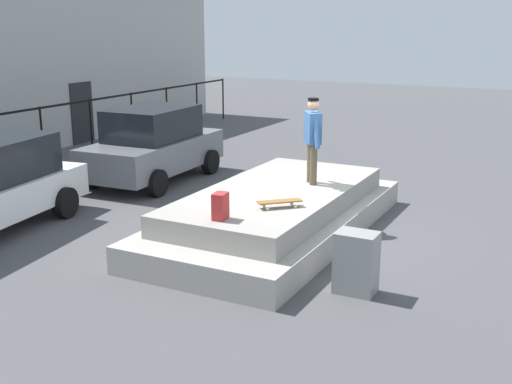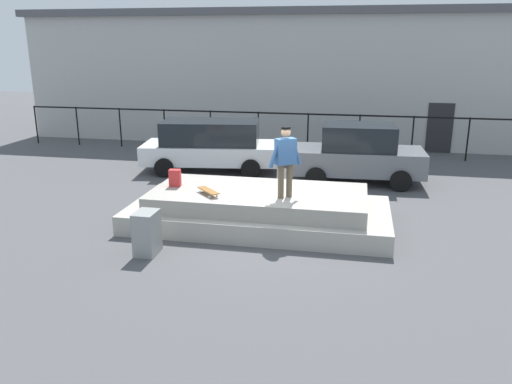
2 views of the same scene
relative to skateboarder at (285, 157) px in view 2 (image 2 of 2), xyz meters
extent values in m
plane|color=#4C4C4F|center=(-0.36, 0.09, -1.82)|extent=(60.00, 60.00, 0.00)
cube|color=#ADA89E|center=(-0.70, 0.41, -1.59)|extent=(6.32, 2.97, 0.47)
cube|color=#A09B91|center=(-0.70, 0.41, -1.15)|extent=(5.18, 2.43, 0.39)
cylinder|color=brown|center=(-0.09, -0.07, -0.56)|extent=(0.14, 0.14, 0.80)
cylinder|color=brown|center=(0.09, 0.07, -0.56)|extent=(0.14, 0.14, 0.80)
cube|color=#33598C|center=(0.00, 0.00, 0.14)|extent=(0.51, 0.47, 0.59)
cylinder|color=#33598C|center=(-0.22, -0.17, 0.09)|extent=(0.28, 0.25, 0.62)
cylinder|color=#33598C|center=(0.22, 0.17, 0.09)|extent=(0.28, 0.25, 0.62)
sphere|color=tan|center=(0.00, 0.00, 0.57)|extent=(0.22, 0.22, 0.22)
cylinder|color=black|center=(0.00, 0.00, 0.67)|extent=(0.29, 0.29, 0.05)
cube|color=brown|center=(-1.80, -0.16, -0.85)|extent=(0.67, 0.69, 0.02)
cylinder|color=silver|center=(-1.71, -0.41, -0.93)|extent=(0.06, 0.06, 0.06)
cylinder|color=silver|center=(-1.56, -0.27, -0.93)|extent=(0.06, 0.06, 0.06)
cylinder|color=silver|center=(-2.05, -0.05, -0.93)|extent=(0.06, 0.06, 0.06)
cylinder|color=silver|center=(-1.90, 0.09, -0.93)|extent=(0.06, 0.06, 0.06)
cube|color=red|center=(-2.83, 0.39, -0.74)|extent=(0.31, 0.24, 0.43)
cube|color=white|center=(-3.38, 5.45, -1.18)|extent=(4.88, 2.53, 0.64)
cube|color=black|center=(-3.38, 5.45, -0.46)|extent=(3.46, 2.11, 0.80)
cylinder|color=black|center=(-4.95, 6.20, -1.50)|extent=(0.66, 0.31, 0.64)
cylinder|color=black|center=(-4.67, 4.28, -1.50)|extent=(0.66, 0.31, 0.64)
cylinder|color=black|center=(-2.09, 6.61, -1.50)|extent=(0.66, 0.31, 0.64)
cylinder|color=black|center=(-1.81, 4.69, -1.50)|extent=(0.66, 0.31, 0.64)
cube|color=slate|center=(1.63, 4.97, -1.13)|extent=(4.19, 1.99, 0.75)
cube|color=black|center=(1.63, 4.97, -0.36)|extent=(2.33, 1.69, 0.78)
cylinder|color=black|center=(0.31, 5.83, -1.50)|extent=(0.65, 0.25, 0.64)
cylinder|color=black|center=(0.39, 3.99, -1.50)|extent=(0.65, 0.25, 0.64)
cylinder|color=black|center=(2.86, 5.94, -1.50)|extent=(0.65, 0.25, 0.64)
cylinder|color=black|center=(2.94, 4.10, -1.50)|extent=(0.65, 0.25, 0.64)
cube|color=gray|center=(-2.68, -1.84, -1.36)|extent=(0.44, 0.60, 0.93)
cylinder|color=black|center=(-12.36, 8.77, -1.00)|extent=(0.06, 0.06, 1.65)
cylinder|color=black|center=(-10.36, 8.77, -1.00)|extent=(0.06, 0.06, 1.65)
cylinder|color=black|center=(-8.36, 8.77, -1.00)|extent=(0.06, 0.06, 1.65)
cylinder|color=black|center=(-6.36, 8.77, -1.00)|extent=(0.06, 0.06, 1.65)
cylinder|color=black|center=(-4.36, 8.77, -1.00)|extent=(0.06, 0.06, 1.65)
cylinder|color=black|center=(-2.36, 8.77, -1.00)|extent=(0.06, 0.06, 1.65)
cylinder|color=black|center=(-0.36, 8.77, -1.00)|extent=(0.06, 0.06, 1.65)
cylinder|color=black|center=(1.64, 8.77, -1.00)|extent=(0.06, 0.06, 1.65)
cylinder|color=black|center=(3.64, 8.77, -1.00)|extent=(0.06, 0.06, 1.65)
cylinder|color=black|center=(5.64, 8.77, -1.00)|extent=(0.06, 0.06, 1.65)
cube|color=black|center=(-0.36, 8.77, -0.21)|extent=(24.00, 0.04, 0.06)
cube|color=#B2B2AD|center=(-0.36, 14.66, 0.87)|extent=(25.85, 8.96, 5.39)
cube|color=#4C4C51|center=(-0.36, 14.66, 3.72)|extent=(26.37, 9.41, 0.30)
cube|color=#262628|center=(4.81, 10.17, -0.82)|extent=(1.00, 0.06, 2.00)
camera|label=1|loc=(-11.24, -4.59, 2.10)|focal=44.92mm
camera|label=2|loc=(1.59, -11.29, 2.55)|focal=35.80mm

